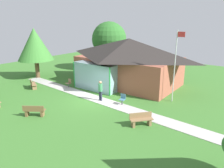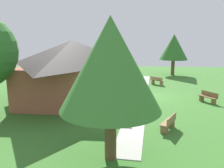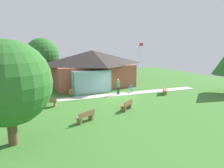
{
  "view_description": "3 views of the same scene",
  "coord_description": "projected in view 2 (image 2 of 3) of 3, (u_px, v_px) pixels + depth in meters",
  "views": [
    {
      "loc": [
        11.31,
        -12.76,
        6.54
      ],
      "look_at": [
        0.44,
        2.03,
        1.09
      ],
      "focal_mm": 34.6,
      "sensor_mm": 36.0,
      "label": 1
    },
    {
      "loc": [
        -18.95,
        1.13,
        4.84
      ],
      "look_at": [
        0.11,
        2.91,
        1.02
      ],
      "focal_mm": 36.21,
      "sensor_mm": 36.0,
      "label": 2
    },
    {
      "loc": [
        -9.67,
        -19.01,
        5.42
      ],
      "look_at": [
        0.07,
        1.24,
        1.09
      ],
      "focal_mm": 32.44,
      "sensor_mm": 36.0,
      "label": 3
    }
  ],
  "objects": [
    {
      "name": "tree_far_east",
      "position": [
        174.0,
        47.0,
        30.19
      ],
      "size": [
        3.75,
        3.75,
        5.48
      ],
      "color": "brown",
      "rests_on": "ground_plane"
    },
    {
      "name": "flagpole",
      "position": [
        108.0,
        54.0,
        24.3
      ],
      "size": [
        0.64,
        0.08,
        5.85
      ],
      "color": "silver",
      "rests_on": "ground_plane"
    },
    {
      "name": "footpath",
      "position": [
        140.0,
        96.0,
        19.39
      ],
      "size": [
        21.16,
        3.07,
        0.03
      ],
      "primitive_type": "cube",
      "rotation": [
        0.0,
        0.0,
        -0.08
      ],
      "color": "#BCB7B2",
      "rests_on": "ground_plane"
    },
    {
      "name": "tree_west_hedge",
      "position": [
        110.0,
        65.0,
        8.6
      ],
      "size": [
        4.01,
        4.01,
        5.71
      ],
      "color": "brown",
      "rests_on": "ground_plane"
    },
    {
      "name": "pavilion",
      "position": [
        75.0,
        68.0,
        18.92
      ],
      "size": [
        10.89,
        7.9,
        4.76
      ],
      "color": "#A35642",
      "rests_on": "ground_plane"
    },
    {
      "name": "patio_chair_lawn_spare",
      "position": [
        136.0,
        86.0,
        21.67
      ],
      "size": [
        0.5,
        0.5,
        0.86
      ],
      "rotation": [
        0.0,
        0.0,
        3.3
      ],
      "color": "teal",
      "rests_on": "ground_plane"
    },
    {
      "name": "visitor_on_path",
      "position": [
        141.0,
        84.0,
        19.61
      ],
      "size": [
        0.34,
        0.34,
        1.74
      ],
      "rotation": [
        0.0,
        0.0,
        6.19
      ],
      "color": "#2D3347",
      "rests_on": "ground_plane"
    },
    {
      "name": "bench_front_center",
      "position": [
        208.0,
        97.0,
        17.48
      ],
      "size": [
        1.49,
        1.21,
        0.84
      ],
      "rotation": [
        0.0,
        0.0,
        0.6
      ],
      "color": "brown",
      "rests_on": "ground_plane"
    },
    {
      "name": "ground_plane",
      "position": [
        146.0,
        96.0,
        19.35
      ],
      "size": [
        44.0,
        44.0,
        0.0
      ],
      "primitive_type": "plane",
      "color": "#3D752D"
    },
    {
      "name": "bench_mid_right",
      "position": [
        157.0,
        81.0,
        24.36
      ],
      "size": [
        1.32,
        1.42,
        0.84
      ],
      "rotation": [
        0.0,
        0.0,
        4.0
      ],
      "color": "olive",
      "rests_on": "ground_plane"
    },
    {
      "name": "patio_chair_west",
      "position": [
        127.0,
        107.0,
        14.96
      ],
      "size": [
        0.48,
        0.48,
        0.86
      ],
      "rotation": [
        0.0,
        0.0,
        3.04
      ],
      "color": "#8C6B4C",
      "rests_on": "ground_plane"
    },
    {
      "name": "bench_mid_left",
      "position": [
        169.0,
        123.0,
        12.14
      ],
      "size": [
        1.54,
        1.06,
        0.84
      ],
      "rotation": [
        0.0,
        0.0,
        5.83
      ],
      "color": "olive",
      "rests_on": "ground_plane"
    }
  ]
}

